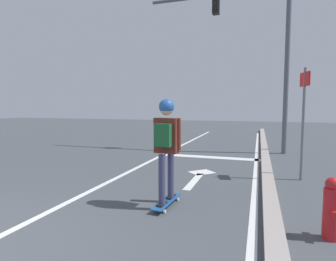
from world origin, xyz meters
The scene contains 11 objects.
lane_line_center centered at (0.37, 6.00, 0.00)m, with size 0.12×20.00×0.01m, color silver.
lane_line_curbside centered at (3.39, 6.00, 0.00)m, with size 0.12×20.00×0.01m, color silver.
stop_bar centered at (1.96, 7.16, 0.00)m, with size 3.17×0.40×0.01m, color silver.
lane_arrow_stem centered at (2.12, 4.22, 0.00)m, with size 0.16×1.40×0.01m, color silver.
lane_arrow_head centered at (2.12, 5.07, 0.00)m, with size 0.56×0.44×0.01m, color silver.
curb_strip centered at (3.64, 6.00, 0.07)m, with size 0.24×24.00×0.14m, color #9D928D.
skateboard centered at (2.03, 2.60, 0.07)m, with size 0.25×0.89×0.08m.
skater centered at (2.03, 2.58, 1.14)m, with size 0.46×0.62×1.67m.
traffic_signal_mast centered at (3.23, 8.66, 4.03)m, with size 4.93×0.34×5.88m.
street_sign_post centered at (4.35, 5.06, 1.60)m, with size 0.15×0.44×2.47m.
fire_hydrant centered at (4.31, 2.17, 0.39)m, with size 0.20×0.30×0.78m.
Camera 1 is at (3.43, -1.55, 1.63)m, focal length 29.31 mm.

